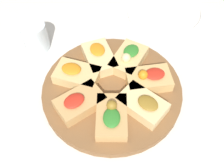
% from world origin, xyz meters
% --- Properties ---
extents(ground_plane, '(3.00, 3.00, 0.00)m').
position_xyz_m(ground_plane, '(0.00, 0.00, 0.00)').
color(ground_plane, silver).
extents(serving_board, '(0.35, 0.35, 0.02)m').
position_xyz_m(serving_board, '(0.00, 0.00, 0.01)').
color(serving_board, brown).
rests_on(serving_board, ground_plane).
extents(focaccia_slice_0, '(0.09, 0.12, 0.04)m').
position_xyz_m(focaccia_slice_0, '(0.02, -0.09, 0.04)').
color(focaccia_slice_0, tan).
rests_on(focaccia_slice_0, serving_board).
extents(focaccia_slice_1, '(0.13, 0.10, 0.05)m').
position_xyz_m(focaccia_slice_1, '(0.09, -0.03, 0.04)').
color(focaccia_slice_1, tan).
rests_on(focaccia_slice_1, serving_board).
extents(focaccia_slice_2, '(0.13, 0.11, 0.04)m').
position_xyz_m(focaccia_slice_2, '(0.08, 0.04, 0.04)').
color(focaccia_slice_2, '#E5C689').
rests_on(focaccia_slice_2, serving_board).
extents(focaccia_slice_3, '(0.09, 0.12, 0.05)m').
position_xyz_m(focaccia_slice_3, '(0.02, 0.09, 0.04)').
color(focaccia_slice_3, tan).
rests_on(focaccia_slice_3, serving_board).
extents(focaccia_slice_4, '(0.12, 0.13, 0.05)m').
position_xyz_m(focaccia_slice_4, '(-0.06, 0.07, 0.04)').
color(focaccia_slice_4, '#DBB775').
rests_on(focaccia_slice_4, serving_board).
extents(focaccia_slice_5, '(0.11, 0.07, 0.04)m').
position_xyz_m(focaccia_slice_5, '(-0.09, 0.00, 0.04)').
color(focaccia_slice_5, '#E5C689').
rests_on(focaccia_slice_5, serving_board).
extents(focaccia_slice_6, '(0.12, 0.13, 0.04)m').
position_xyz_m(focaccia_slice_6, '(-0.06, -0.07, 0.04)').
color(focaccia_slice_6, '#DBB775').
rests_on(focaccia_slice_6, serving_board).
extents(plate_left, '(0.25, 0.25, 0.02)m').
position_xyz_m(plate_left, '(-0.23, 0.28, 0.01)').
color(plate_left, white).
rests_on(plate_left, ground_plane).
extents(water_glass, '(0.07, 0.07, 0.08)m').
position_xyz_m(water_glass, '(-0.23, -0.14, 0.04)').
color(water_glass, silver).
rests_on(water_glass, ground_plane).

